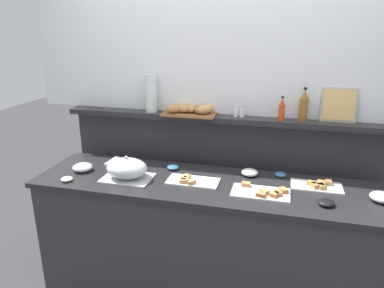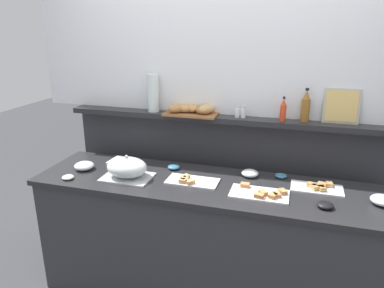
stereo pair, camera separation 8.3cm
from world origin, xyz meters
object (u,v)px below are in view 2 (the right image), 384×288
at_px(napkin_stack, 121,161).
at_px(hot_sauce_bottle, 283,111).
at_px(condiment_bowl_cream, 68,177).
at_px(pepper_shaker, 243,112).
at_px(serving_cloche, 127,168).
at_px(sandwich_platter_rear, 318,187).
at_px(salt_shaker, 237,112).
at_px(bread_basket, 192,110).
at_px(sandwich_platter_side, 262,193).
at_px(condiment_bowl_red, 281,176).
at_px(water_carafe, 153,93).
at_px(condiment_bowl_teal, 174,167).
at_px(condiment_bowl_dark, 325,205).
at_px(glass_bowl_medium, 382,201).
at_px(vinegar_bottle_amber, 306,107).
at_px(glass_bowl_small, 84,166).
at_px(framed_picture, 341,106).
at_px(glass_bowl_large, 250,173).
at_px(sandwich_platter_front, 191,181).

relative_size(napkin_stack, hot_sauce_bottle, 0.97).
bearing_deg(condiment_bowl_cream, pepper_shaker, 29.57).
bearing_deg(serving_cloche, sandwich_platter_rear, 8.58).
bearing_deg(salt_shaker, bread_basket, -177.82).
bearing_deg(sandwich_platter_side, hot_sauce_bottle, 81.05).
relative_size(condiment_bowl_red, condiment_bowl_cream, 1.00).
distance_m(serving_cloche, water_carafe, 0.66).
xyz_separation_m(condiment_bowl_teal, condiment_bowl_dark, (1.04, -0.30, 0.00)).
relative_size(glass_bowl_medium, vinegar_bottle_amber, 0.58).
bearing_deg(napkin_stack, glass_bowl_medium, -5.47).
relative_size(condiment_bowl_cream, hot_sauce_bottle, 0.46).
bearing_deg(condiment_bowl_dark, water_carafe, 156.98).
relative_size(glass_bowl_small, hot_sauce_bottle, 0.82).
height_order(glass_bowl_small, pepper_shaker, pepper_shaker).
height_order(bread_basket, framed_picture, framed_picture).
distance_m(sandwich_platter_rear, condiment_bowl_cream, 1.68).
bearing_deg(sandwich_platter_side, glass_bowl_large, 112.47).
bearing_deg(sandwich_platter_side, condiment_bowl_dark, -9.18).
relative_size(sandwich_platter_side, serving_cloche, 1.07).
xyz_separation_m(sandwich_platter_rear, condiment_bowl_red, (-0.24, 0.12, 0.00)).
distance_m(sandwich_platter_rear, condiment_bowl_red, 0.27).
bearing_deg(salt_shaker, glass_bowl_medium, -23.21).
xyz_separation_m(sandwich_platter_side, water_carafe, (-0.92, 0.49, 0.50)).
height_order(sandwich_platter_front, glass_bowl_large, glass_bowl_large).
distance_m(condiment_bowl_dark, napkin_stack, 1.51).
bearing_deg(condiment_bowl_teal, pepper_shaker, 27.77).
height_order(napkin_stack, hot_sauce_bottle, hot_sauce_bottle).
bearing_deg(serving_cloche, condiment_bowl_red, 16.98).
height_order(sandwich_platter_side, water_carafe, water_carafe).
bearing_deg(glass_bowl_large, framed_picture, 24.25).
bearing_deg(sandwich_platter_front, bread_basket, 105.73).
bearing_deg(glass_bowl_large, sandwich_platter_side, -67.53).
bearing_deg(napkin_stack, serving_cloche, -54.79).
bearing_deg(vinegar_bottle_amber, serving_cloche, -156.28).
height_order(sandwich_platter_side, glass_bowl_small, glass_bowl_small).
relative_size(glass_bowl_medium, napkin_stack, 0.81).
relative_size(condiment_bowl_teal, salt_shaker, 1.03).
bearing_deg(sandwich_platter_front, pepper_shaker, 57.59).
relative_size(condiment_bowl_cream, pepper_shaker, 0.93).
distance_m(sandwich_platter_rear, serving_cloche, 1.28).
xyz_separation_m(bread_basket, framed_picture, (1.05, 0.05, 0.08)).
height_order(serving_cloche, condiment_bowl_cream, serving_cloche).
bearing_deg(salt_shaker, sandwich_platter_side, -62.57).
bearing_deg(pepper_shaker, salt_shaker, 180.00).
xyz_separation_m(condiment_bowl_cream, salt_shaker, (1.06, 0.62, 0.39)).
distance_m(sandwich_platter_front, bread_basket, 0.58).
bearing_deg(serving_cloche, salt_shaker, 36.12).
distance_m(sandwich_platter_front, glass_bowl_small, 0.82).
bearing_deg(glass_bowl_large, condiment_bowl_red, 10.76).
bearing_deg(pepper_shaker, sandwich_platter_side, -66.79).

